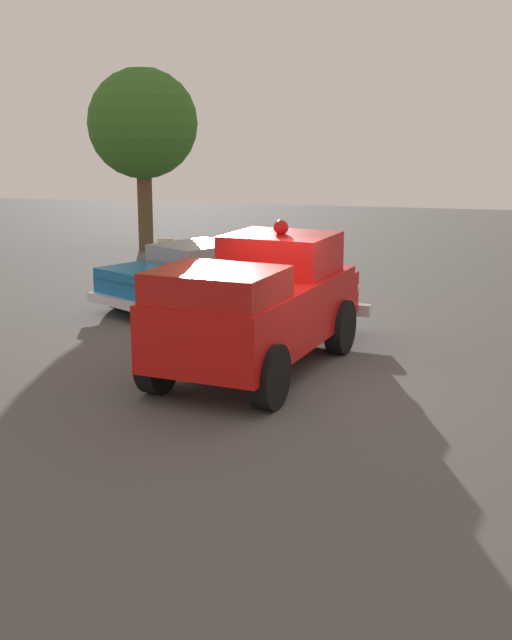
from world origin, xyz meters
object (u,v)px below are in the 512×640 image
at_px(classic_hot_rod, 186,275).
at_px(spectator_seated, 291,264).
at_px(lawn_chair_by_car, 165,254).
at_px(vintage_fire_truck, 261,303).
at_px(oak_tree_left, 143,124).
at_px(lawn_chair_near_truck, 296,268).

distance_m(classic_hot_rod, spectator_seated, 3.14).
distance_m(classic_hot_rod, lawn_chair_by_car, 4.28).
xyz_separation_m(vintage_fire_truck, lawn_chair_by_car, (8.59, 4.83, -0.61)).
distance_m(lawn_chair_by_car, oak_tree_left, 5.92).
height_order(vintage_fire_truck, lawn_chair_near_truck, vintage_fire_truck).
distance_m(spectator_seated, oak_tree_left, 9.09).
xyz_separation_m(lawn_chair_by_car, oak_tree_left, (4.18, 2.15, 3.61)).
xyz_separation_m(vintage_fire_truck, classic_hot_rod, (4.75, 2.94, -0.45)).
bearing_deg(spectator_seated, classic_hot_rod, 137.57).
bearing_deg(lawn_chair_by_car, spectator_seated, -110.76).
height_order(lawn_chair_near_truck, oak_tree_left, oak_tree_left).
relative_size(lawn_chair_near_truck, oak_tree_left, 0.17).
xyz_separation_m(lawn_chair_near_truck, spectator_seated, (-0.08, 0.10, 0.11)).
distance_m(vintage_fire_truck, lawn_chair_near_truck, 7.21).
relative_size(classic_hot_rod, lawn_chair_near_truck, 4.60).
relative_size(vintage_fire_truck, oak_tree_left, 1.03).
bearing_deg(spectator_seated, vintage_fire_truck, -173.33).
bearing_deg(lawn_chair_near_truck, spectator_seated, 128.95).
bearing_deg(spectator_seated, lawn_chair_by_car, 69.24).
bearing_deg(lawn_chair_by_car, vintage_fire_truck, -150.63).
height_order(vintage_fire_truck, oak_tree_left, oak_tree_left).
relative_size(classic_hot_rod, spectator_seated, 3.64).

